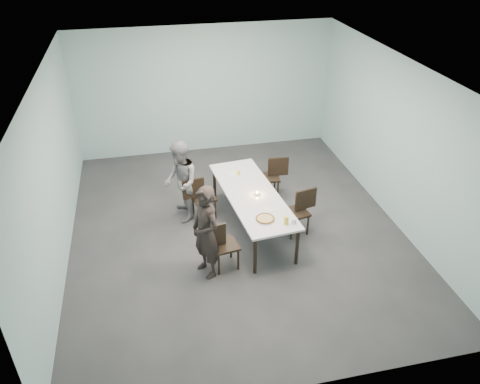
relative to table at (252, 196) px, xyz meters
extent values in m
plane|color=#333335|center=(-0.29, 0.03, -0.69)|extent=(7.00, 7.00, 0.00)
cube|color=#A1C7CB|center=(-0.29, 3.53, 0.81)|extent=(6.00, 0.02, 3.00)
cube|color=#A1C7CB|center=(-0.29, -3.47, 0.81)|extent=(6.00, 0.02, 3.00)
cube|color=#A1C7CB|center=(-3.29, 0.03, 0.81)|extent=(0.02, 7.00, 3.00)
cube|color=#A1C7CB|center=(2.71, 0.03, 0.81)|extent=(0.02, 7.00, 3.00)
cube|color=white|center=(-0.29, 0.03, 2.31)|extent=(6.00, 7.00, 0.02)
cube|color=white|center=(0.00, 0.00, 0.04)|extent=(1.16, 2.68, 0.04)
cylinder|color=black|center=(-0.24, -1.25, -0.34)|extent=(0.06, 0.06, 0.71)
cylinder|color=black|center=(-0.49, 1.18, -0.34)|extent=(0.06, 0.06, 0.71)
cylinder|color=black|center=(0.49, -1.18, -0.34)|extent=(0.06, 0.06, 0.71)
cylinder|color=black|center=(0.24, 1.25, -0.34)|extent=(0.06, 0.06, 0.71)
cube|color=black|center=(-0.69, -0.97, -0.26)|extent=(0.48, 0.48, 0.04)
cube|color=black|center=(-0.88, -1.00, -0.02)|extent=(0.42, 0.11, 0.40)
cylinder|color=black|center=(-0.83, -1.17, -0.49)|extent=(0.04, 0.04, 0.41)
cylinder|color=black|center=(-0.88, -0.83, -0.49)|extent=(0.04, 0.04, 0.41)
cylinder|color=black|center=(-0.49, -1.11, -0.49)|extent=(0.04, 0.04, 0.41)
cylinder|color=black|center=(-0.55, -0.77, -0.49)|extent=(0.04, 0.04, 0.41)
cube|color=black|center=(-0.80, 0.57, -0.26)|extent=(0.48, 0.48, 0.04)
cube|color=black|center=(-0.99, 0.54, -0.02)|extent=(0.42, 0.11, 0.40)
cylinder|color=black|center=(-0.95, 0.37, -0.49)|extent=(0.04, 0.04, 0.41)
cylinder|color=black|center=(-1.00, 0.71, -0.49)|extent=(0.04, 0.04, 0.41)
cylinder|color=black|center=(-0.61, 0.43, -0.49)|extent=(0.04, 0.04, 0.41)
cylinder|color=black|center=(-0.66, 0.76, -0.49)|extent=(0.04, 0.04, 0.41)
cube|color=black|center=(0.75, -0.31, -0.26)|extent=(0.50, 0.50, 0.04)
cube|color=black|center=(0.94, -0.27, -0.02)|extent=(0.42, 0.12, 0.40)
cylinder|color=black|center=(0.88, -0.10, -0.49)|extent=(0.04, 0.04, 0.41)
cylinder|color=black|center=(0.95, -0.44, -0.49)|extent=(0.04, 0.04, 0.41)
cylinder|color=black|center=(0.55, -0.17, -0.49)|extent=(0.04, 0.04, 0.41)
cylinder|color=black|center=(0.62, -0.51, -0.49)|extent=(0.04, 0.04, 0.41)
cube|color=black|center=(0.61, 1.05, -0.26)|extent=(0.46, 0.46, 0.04)
cube|color=black|center=(0.80, 1.03, -0.02)|extent=(0.42, 0.08, 0.40)
cylinder|color=black|center=(0.80, 1.20, -0.49)|extent=(0.04, 0.04, 0.41)
cylinder|color=black|center=(0.77, 0.86, -0.49)|extent=(0.04, 0.04, 0.41)
cylinder|color=black|center=(0.46, 1.23, -0.49)|extent=(0.04, 0.04, 0.41)
cylinder|color=black|center=(0.43, 0.90, -0.49)|extent=(0.04, 0.04, 0.41)
imported|color=black|center=(-1.00, -1.07, 0.11)|extent=(0.60, 0.70, 1.61)
imported|color=gray|center=(-1.21, 0.62, 0.10)|extent=(0.62, 0.79, 1.59)
cylinder|color=white|center=(0.02, -0.85, 0.06)|extent=(0.34, 0.34, 0.01)
cylinder|color=#F6E08C|center=(0.02, -0.85, 0.08)|extent=(0.30, 0.30, 0.01)
torus|color=brown|center=(0.02, -0.85, 0.08)|extent=(0.32, 0.32, 0.03)
cylinder|color=white|center=(0.15, -0.59, 0.06)|extent=(0.18, 0.18, 0.01)
cylinder|color=gold|center=(0.32, -1.05, 0.13)|extent=(0.08, 0.08, 0.15)
cylinder|color=silver|center=(0.45, -1.05, 0.10)|extent=(0.08, 0.08, 0.09)
cylinder|color=silver|center=(0.09, -0.06, 0.07)|extent=(0.06, 0.06, 0.03)
cylinder|color=orange|center=(0.09, -0.06, 0.10)|extent=(0.04, 0.04, 0.01)
cylinder|color=gold|center=(-0.09, 0.73, 0.10)|extent=(0.07, 0.07, 0.08)
cube|color=silver|center=(-0.16, 0.81, 0.06)|extent=(0.32, 0.25, 0.01)
camera|label=1|loc=(-1.75, -6.96, 4.47)|focal=35.00mm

